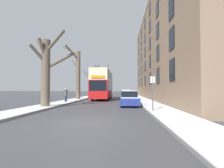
{
  "coord_description": "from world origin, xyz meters",
  "views": [
    {
      "loc": [
        2.03,
        -8.08,
        1.58
      ],
      "look_at": [
        0.66,
        14.39,
        2.29
      ],
      "focal_mm": 28.0,
      "sensor_mm": 36.0,
      "label": 1
    }
  ],
  "objects_px": {
    "bare_tree_left_3": "(100,80)",
    "parked_car_0": "(129,99)",
    "bare_tree_left_2": "(93,81)",
    "pedestrian_left_sidewalk": "(66,95)",
    "bare_tree_left_0": "(46,69)",
    "parked_car_3": "(126,94)",
    "double_decker_bus": "(103,84)",
    "parked_car_2": "(126,95)",
    "bare_tree_left_1": "(78,73)",
    "parked_car_1": "(127,97)",
    "street_sign_post": "(153,92)"
  },
  "relations": [
    {
      "from": "bare_tree_left_3",
      "to": "parked_car_0",
      "type": "distance_m",
      "value": 34.47
    },
    {
      "from": "bare_tree_left_2",
      "to": "pedestrian_left_sidewalk",
      "type": "xyz_separation_m",
      "value": [
        -0.08,
        -18.22,
        -2.44
      ]
    },
    {
      "from": "bare_tree_left_0",
      "to": "bare_tree_left_3",
      "type": "height_order",
      "value": "bare_tree_left_3"
    },
    {
      "from": "bare_tree_left_0",
      "to": "parked_car_3",
      "type": "relative_size",
      "value": 1.66
    },
    {
      "from": "double_decker_bus",
      "to": "parked_car_2",
      "type": "distance_m",
      "value": 4.52
    },
    {
      "from": "bare_tree_left_1",
      "to": "bare_tree_left_2",
      "type": "xyz_separation_m",
      "value": [
        0.28,
        12.2,
        -0.64
      ]
    },
    {
      "from": "parked_car_0",
      "to": "parked_car_2",
      "type": "xyz_separation_m",
      "value": [
        -0.0,
        12.26,
        0.0
      ]
    },
    {
      "from": "bare_tree_left_0",
      "to": "bare_tree_left_1",
      "type": "distance_m",
      "value": 11.55
    },
    {
      "from": "parked_car_0",
      "to": "parked_car_2",
      "type": "bearing_deg",
      "value": 90.0
    },
    {
      "from": "parked_car_1",
      "to": "parked_car_2",
      "type": "bearing_deg",
      "value": 90.0
    },
    {
      "from": "bare_tree_left_2",
      "to": "double_decker_bus",
      "type": "relative_size",
      "value": 0.63
    },
    {
      "from": "bare_tree_left_0",
      "to": "parked_car_3",
      "type": "xyz_separation_m",
      "value": [
        7.23,
        19.77,
        -2.61
      ]
    },
    {
      "from": "pedestrian_left_sidewalk",
      "to": "street_sign_post",
      "type": "relative_size",
      "value": 0.71
    },
    {
      "from": "pedestrian_left_sidewalk",
      "to": "parked_car_2",
      "type": "bearing_deg",
      "value": -23.79
    },
    {
      "from": "bare_tree_left_3",
      "to": "bare_tree_left_2",
      "type": "bearing_deg",
      "value": -90.02
    },
    {
      "from": "parked_car_0",
      "to": "bare_tree_left_3",
      "type": "bearing_deg",
      "value": 102.16
    },
    {
      "from": "bare_tree_left_0",
      "to": "parked_car_1",
      "type": "height_order",
      "value": "bare_tree_left_0"
    },
    {
      "from": "bare_tree_left_2",
      "to": "parked_car_2",
      "type": "xyz_separation_m",
      "value": [
        7.22,
        -8.99,
        -2.74
      ]
    },
    {
      "from": "parked_car_1",
      "to": "pedestrian_left_sidewalk",
      "type": "height_order",
      "value": "pedestrian_left_sidewalk"
    },
    {
      "from": "bare_tree_left_1",
      "to": "parked_car_1",
      "type": "relative_size",
      "value": 2.06
    },
    {
      "from": "bare_tree_left_2",
      "to": "pedestrian_left_sidewalk",
      "type": "height_order",
      "value": "bare_tree_left_2"
    },
    {
      "from": "bare_tree_left_2",
      "to": "double_decker_bus",
      "type": "bearing_deg",
      "value": -72.11
    },
    {
      "from": "bare_tree_left_0",
      "to": "street_sign_post",
      "type": "bearing_deg",
      "value": -17.85
    },
    {
      "from": "parked_car_0",
      "to": "parked_car_3",
      "type": "bearing_deg",
      "value": 90.0
    },
    {
      "from": "bare_tree_left_1",
      "to": "parked_car_2",
      "type": "distance_m",
      "value": 8.84
    },
    {
      "from": "bare_tree_left_3",
      "to": "double_decker_bus",
      "type": "relative_size",
      "value": 0.82
    },
    {
      "from": "bare_tree_left_0",
      "to": "bare_tree_left_1",
      "type": "relative_size",
      "value": 0.79
    },
    {
      "from": "double_decker_bus",
      "to": "parked_car_2",
      "type": "xyz_separation_m",
      "value": [
        3.87,
        1.41,
        -1.86
      ]
    },
    {
      "from": "bare_tree_left_1",
      "to": "parked_car_0",
      "type": "relative_size",
      "value": 1.86
    },
    {
      "from": "bare_tree_left_1",
      "to": "parked_car_3",
      "type": "distance_m",
      "value": 11.64
    },
    {
      "from": "parked_car_3",
      "to": "double_decker_bus",
      "type": "bearing_deg",
      "value": -120.98
    },
    {
      "from": "bare_tree_left_0",
      "to": "double_decker_bus",
      "type": "xyz_separation_m",
      "value": [
        3.36,
        13.33,
        -0.78
      ]
    },
    {
      "from": "street_sign_post",
      "to": "bare_tree_left_0",
      "type": "bearing_deg",
      "value": 162.15
    },
    {
      "from": "bare_tree_left_1",
      "to": "parked_car_3",
      "type": "relative_size",
      "value": 2.11
    },
    {
      "from": "bare_tree_left_3",
      "to": "parked_car_2",
      "type": "height_order",
      "value": "bare_tree_left_3"
    },
    {
      "from": "parked_car_1",
      "to": "bare_tree_left_3",
      "type": "bearing_deg",
      "value": 104.78
    },
    {
      "from": "parked_car_1",
      "to": "double_decker_bus",
      "type": "bearing_deg",
      "value": 129.43
    },
    {
      "from": "bare_tree_left_2",
      "to": "parked_car_1",
      "type": "xyz_separation_m",
      "value": [
        7.22,
        -15.1,
        -2.81
      ]
    },
    {
      "from": "bare_tree_left_2",
      "to": "parked_car_1",
      "type": "relative_size",
      "value": 1.72
    },
    {
      "from": "bare_tree_left_2",
      "to": "parked_car_2",
      "type": "relative_size",
      "value": 1.58
    },
    {
      "from": "parked_car_1",
      "to": "pedestrian_left_sidewalk",
      "type": "xyz_separation_m",
      "value": [
        -7.3,
        -3.12,
        0.36
      ]
    },
    {
      "from": "parked_car_3",
      "to": "pedestrian_left_sidewalk",
      "type": "bearing_deg",
      "value": -117.11
    },
    {
      "from": "bare_tree_left_1",
      "to": "parked_car_3",
      "type": "height_order",
      "value": "bare_tree_left_1"
    },
    {
      "from": "parked_car_0",
      "to": "parked_car_1",
      "type": "height_order",
      "value": "parked_car_0"
    },
    {
      "from": "pedestrian_left_sidewalk",
      "to": "street_sign_post",
      "type": "height_order",
      "value": "street_sign_post"
    },
    {
      "from": "bare_tree_left_1",
      "to": "pedestrian_left_sidewalk",
      "type": "height_order",
      "value": "bare_tree_left_1"
    },
    {
      "from": "bare_tree_left_0",
      "to": "bare_tree_left_3",
      "type": "xyz_separation_m",
      "value": [
        0.01,
        35.98,
        1.13
      ]
    },
    {
      "from": "parked_car_2",
      "to": "bare_tree_left_2",
      "type": "bearing_deg",
      "value": 128.79
    },
    {
      "from": "parked_car_0",
      "to": "parked_car_2",
      "type": "distance_m",
      "value": 12.26
    },
    {
      "from": "bare_tree_left_2",
      "to": "parked_car_0",
      "type": "distance_m",
      "value": 22.6
    }
  ]
}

